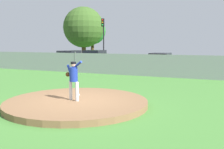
{
  "coord_description": "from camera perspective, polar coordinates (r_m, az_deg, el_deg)",
  "views": [
    {
      "loc": [
        5.44,
        -8.59,
        2.47
      ],
      "look_at": [
        0.12,
        3.13,
        0.91
      ],
      "focal_mm": 41.31,
      "sensor_mm": 36.0,
      "label": 1
    }
  ],
  "objects": [
    {
      "name": "ground_plane",
      "position": [
        15.77,
        3.9,
        -2.1
      ],
      "size": [
        80.0,
        80.0,
        0.0
      ],
      "primitive_type": "plane",
      "color": "#427A33"
    },
    {
      "name": "asphalt_strip",
      "position": [
        23.85,
        11.08,
        0.86
      ],
      "size": [
        44.0,
        7.0,
        0.01
      ],
      "primitive_type": "cube",
      "color": "#2B2B2D",
      "rests_on": "ground_plane"
    },
    {
      "name": "pitchers_mound",
      "position": [
        10.44,
        -7.79,
        -6.19
      ],
      "size": [
        5.65,
        5.65,
        0.22
      ],
      "primitive_type": "cylinder",
      "color": "brown",
      "rests_on": "ground_plane"
    },
    {
      "name": "pitcher_youth",
      "position": [
        10.2,
        -8.55,
        -0.48
      ],
      "size": [
        0.83,
        0.32,
        1.59
      ],
      "color": "silver",
      "rests_on": "pitchers_mound"
    },
    {
      "name": "baseball",
      "position": [
        11.2,
        -7.34,
        -4.51
      ],
      "size": [
        0.07,
        0.07,
        0.07
      ],
      "primitive_type": "sphere",
      "color": "white",
      "rests_on": "pitchers_mound"
    },
    {
      "name": "chainlink_fence",
      "position": [
        19.44,
        8.06,
        2.01
      ],
      "size": [
        32.16,
        0.07,
        1.76
      ],
      "color": "gray",
      "rests_on": "ground_plane"
    },
    {
      "name": "parked_car_red",
      "position": [
        23.77,
        10.63,
        2.71
      ],
      "size": [
        1.88,
        4.31,
        1.61
      ],
      "color": "#A81919",
      "rests_on": "ground_plane"
    },
    {
      "name": "parked_car_white",
      "position": [
        27.88,
        -9.4,
        3.41
      ],
      "size": [
        2.14,
        4.49,
        1.71
      ],
      "color": "silver",
      "rests_on": "ground_plane"
    },
    {
      "name": "parked_car_teal",
      "position": [
        26.61,
        -3.83,
        3.38
      ],
      "size": [
        2.18,
        4.3,
        1.77
      ],
      "color": "#146066",
      "rests_on": "ground_plane"
    },
    {
      "name": "traffic_cone_orange",
      "position": [
        26.83,
        4.38,
        2.18
      ],
      "size": [
        0.4,
        0.4,
        0.55
      ],
      "color": "orange",
      "rests_on": "asphalt_strip"
    },
    {
      "name": "traffic_light_near",
      "position": [
        30.09,
        -1.95,
        9.04
      ],
      "size": [
        0.28,
        0.46,
        5.28
      ],
      "color": "black",
      "rests_on": "ground_plane"
    },
    {
      "name": "tree_broad_left",
      "position": [
        37.95,
        -4.38,
        9.55
      ],
      "size": [
        3.87,
        3.87,
        6.18
      ],
      "color": "#4C331E",
      "rests_on": "ground_plane"
    },
    {
      "name": "tree_slender_far",
      "position": [
        35.51,
        -6.32,
        10.32
      ],
      "size": [
        5.47,
        5.47,
        7.35
      ],
      "color": "#4C331E",
      "rests_on": "ground_plane"
    }
  ]
}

